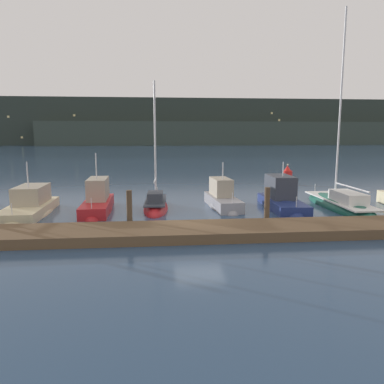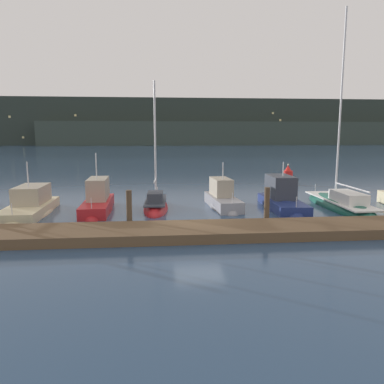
% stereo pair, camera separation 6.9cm
% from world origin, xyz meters
% --- Properties ---
extents(ground_plane, '(400.00, 400.00, 0.00)m').
position_xyz_m(ground_plane, '(0.00, 0.00, 0.00)').
color(ground_plane, navy).
extents(dock, '(44.58, 2.80, 0.45)m').
position_xyz_m(dock, '(0.00, -1.60, 0.23)').
color(dock, brown).
rests_on(dock, ground).
extents(mooring_pile_2, '(0.28, 0.28, 1.93)m').
position_xyz_m(mooring_pile_2, '(-3.46, 0.05, 0.96)').
color(mooring_pile_2, '#4C3D2D').
rests_on(mooring_pile_2, ground).
extents(mooring_pile_3, '(0.28, 0.28, 1.97)m').
position_xyz_m(mooring_pile_3, '(3.46, 0.05, 0.98)').
color(mooring_pile_3, '#4C3D2D').
rests_on(mooring_pile_3, ground).
extents(motorboat_berth_3, '(2.37, 6.42, 3.56)m').
position_xyz_m(motorboat_berth_3, '(-9.51, 4.11, 0.26)').
color(motorboat_berth_3, beige).
rests_on(motorboat_berth_3, ground).
extents(motorboat_berth_4, '(1.81, 5.90, 4.14)m').
position_xyz_m(motorboat_berth_4, '(-5.68, 4.56, 0.32)').
color(motorboat_berth_4, red).
rests_on(motorboat_berth_4, ground).
extents(sailboat_berth_5, '(1.70, 5.07, 8.52)m').
position_xyz_m(sailboat_berth_5, '(-2.17, 4.67, 0.12)').
color(sailboat_berth_5, red).
rests_on(sailboat_berth_5, ground).
extents(motorboat_berth_6, '(1.94, 5.30, 3.46)m').
position_xyz_m(motorboat_berth_6, '(2.08, 5.01, 0.30)').
color(motorboat_berth_6, gray).
rests_on(motorboat_berth_6, ground).
extents(motorboat_berth_7, '(2.22, 6.04, 3.56)m').
position_xyz_m(motorboat_berth_7, '(5.76, 4.37, 0.32)').
color(motorboat_berth_7, navy).
rests_on(motorboat_berth_7, ground).
extents(sailboat_berth_8, '(2.26, 8.54, 12.95)m').
position_xyz_m(sailboat_berth_8, '(9.46, 4.06, 0.12)').
color(sailboat_berth_8, '#195647').
rests_on(sailboat_berth_8, ground).
extents(channel_buoy, '(1.31, 1.31, 1.91)m').
position_xyz_m(channel_buoy, '(9.87, 14.84, 0.71)').
color(channel_buoy, red).
rests_on(channel_buoy, ground).
extents(hillside_backdrop, '(240.00, 23.00, 18.36)m').
position_xyz_m(hillside_backdrop, '(4.09, 137.39, 8.45)').
color(hillside_backdrop, '#28332D').
rests_on(hillside_backdrop, ground).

